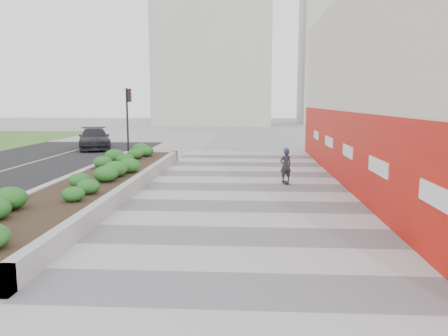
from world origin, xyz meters
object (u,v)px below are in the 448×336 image
at_px(traffic_signal_near, 128,112).
at_px(skateboarder, 286,165).
at_px(car_dark, 94,139).
at_px(planter, 99,181).

height_order(traffic_signal_near, skateboarder, traffic_signal_near).
distance_m(skateboarder, car_dark, 17.86).
height_order(traffic_signal_near, car_dark, traffic_signal_near).
xyz_separation_m(planter, skateboarder, (7.17, 2.07, 0.35)).
distance_m(traffic_signal_near, skateboarder, 12.42).
bearing_deg(car_dark, skateboarder, -65.48).
relative_size(planter, car_dark, 3.48).
xyz_separation_m(traffic_signal_near, skateboarder, (8.89, -8.43, -1.99)).
distance_m(traffic_signal_near, car_dark, 5.96).
bearing_deg(car_dark, traffic_signal_near, -69.02).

